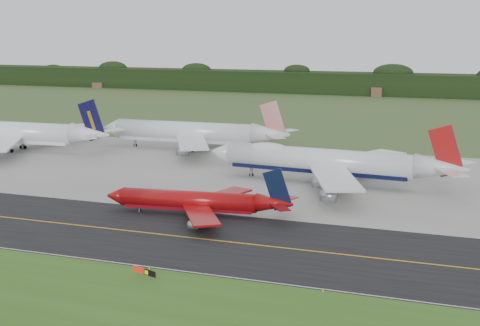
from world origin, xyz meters
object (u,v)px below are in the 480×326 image
(jet_red_737, at_px, (199,201))
(jet_navy_gold, at_px, (15,133))
(jet_star_tail, at_px, (194,133))
(jet_ba_747, at_px, (327,162))
(taxiway_sign, at_px, (144,271))

(jet_red_737, xyz_separation_m, jet_navy_gold, (-79.53, 47.75, 2.52))
(jet_red_737, bearing_deg, jet_star_tail, 114.13)
(jet_ba_747, bearing_deg, jet_red_737, -116.44)
(jet_star_tail, distance_m, taxiway_sign, 106.12)
(jet_navy_gold, bearing_deg, jet_red_737, -30.98)
(jet_ba_747, height_order, taxiway_sign, jet_ba_747)
(jet_ba_747, height_order, jet_star_tail, jet_star_tail)
(jet_ba_747, relative_size, jet_navy_gold, 0.99)
(jet_star_tail, bearing_deg, jet_ba_747, -33.38)
(jet_navy_gold, bearing_deg, taxiway_sign, -43.68)
(jet_ba_747, xyz_separation_m, taxiway_sign, (-11.80, -68.84, -4.23))
(jet_ba_747, bearing_deg, jet_star_tail, 146.62)
(jet_red_737, height_order, jet_star_tail, jet_star_tail)
(jet_red_737, xyz_separation_m, jet_star_tail, (-29.70, 66.30, 2.46))
(jet_ba_747, xyz_separation_m, jet_star_tail, (-47.20, 31.11, -0.04))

